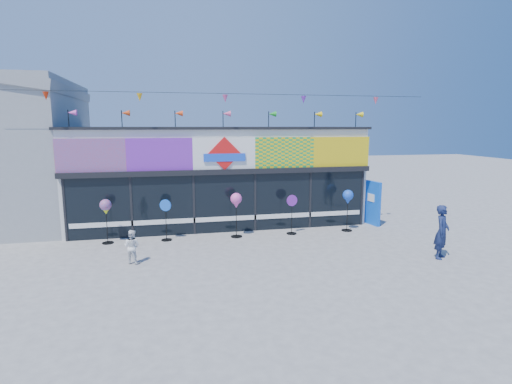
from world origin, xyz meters
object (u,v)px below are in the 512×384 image
object	(u,v)px
blue_sign	(372,203)
spinner_0	(106,208)
spinner_4	(348,198)
spinner_1	(166,219)
adult_man	(442,232)
spinner_2	(236,202)
child	(132,247)
spinner_3	(292,213)

from	to	relation	value
blue_sign	spinner_0	xyz separation A→B (m)	(-10.57, -0.53, 0.35)
spinner_4	spinner_1	bearing A→B (deg)	178.65
blue_sign	adult_man	distance (m)	4.49
spinner_2	spinner_4	size ratio (longest dim) A/B	1.02
spinner_0	adult_man	xyz separation A→B (m)	(10.52, -3.96, -0.43)
spinner_1	child	bearing A→B (deg)	-113.56
spinner_1	spinner_3	bearing A→B (deg)	-1.58
spinner_2	spinner_3	xyz separation A→B (m)	(2.16, -0.03, -0.54)
blue_sign	spinner_4	size ratio (longest dim) A/B	1.12
spinner_2	spinner_4	xyz separation A→B (m)	(4.45, -0.07, -0.02)
spinner_1	child	xyz separation A→B (m)	(-1.01, -2.31, -0.28)
spinner_0	spinner_3	xyz separation A→B (m)	(6.79, -0.19, -0.47)
blue_sign	spinner_1	bearing A→B (deg)	174.73
spinner_2	spinner_4	bearing A→B (deg)	-0.84
spinner_1	child	distance (m)	2.54
spinner_0	adult_man	size ratio (longest dim) A/B	0.94
spinner_2	spinner_4	world-z (taller)	spinner_2
spinner_4	blue_sign	bearing A→B (deg)	26.83
spinner_2	spinner_3	bearing A→B (deg)	-0.80
blue_sign	spinner_3	bearing A→B (deg)	-178.46
spinner_2	blue_sign	bearing A→B (deg)	6.60
spinner_4	spinner_2	bearing A→B (deg)	179.16
child	spinner_4	bearing A→B (deg)	-138.67
spinner_1	spinner_2	world-z (taller)	spinner_2
blue_sign	child	size ratio (longest dim) A/B	1.77
blue_sign	child	bearing A→B (deg)	-172.29
spinner_3	blue_sign	bearing A→B (deg)	10.75
blue_sign	spinner_2	distance (m)	6.00
spinner_3	spinner_4	bearing A→B (deg)	-0.88
spinner_0	adult_man	bearing A→B (deg)	-20.63
spinner_1	spinner_3	world-z (taller)	spinner_3
blue_sign	spinner_0	distance (m)	10.59
spinner_1	child	world-z (taller)	spinner_1
spinner_3	spinner_0	bearing A→B (deg)	178.39
blue_sign	spinner_2	xyz separation A→B (m)	(-5.94, -0.69, 0.42)
spinner_2	spinner_0	bearing A→B (deg)	178.01
spinner_0	spinner_3	world-z (taller)	spinner_0
spinner_0	adult_man	world-z (taller)	adult_man
spinner_0	spinner_3	distance (m)	6.81
spinner_1	spinner_4	bearing A→B (deg)	-1.35
blue_sign	adult_man	world-z (taller)	blue_sign
blue_sign	spinner_0	bearing A→B (deg)	173.64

